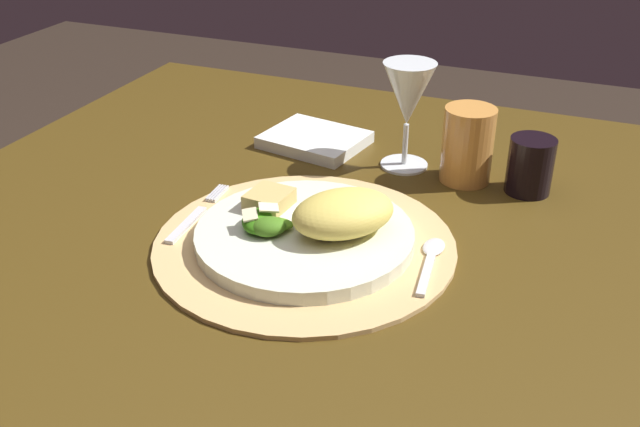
% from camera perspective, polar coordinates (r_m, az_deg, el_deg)
% --- Properties ---
extents(dining_table, '(1.14, 1.08, 0.72)m').
position_cam_1_polar(dining_table, '(1.01, 0.05, -9.03)').
color(dining_table, '#463310').
rests_on(dining_table, ground).
extents(placemat, '(0.37, 0.37, 0.01)m').
position_cam_1_polar(placemat, '(0.90, -1.21, -2.39)').
color(placemat, tan).
rests_on(placemat, dining_table).
extents(dinner_plate, '(0.27, 0.27, 0.02)m').
position_cam_1_polar(dinner_plate, '(0.89, -1.22, -1.74)').
color(dinner_plate, silver).
rests_on(dinner_plate, placemat).
extents(pasta_serving, '(0.15, 0.16, 0.05)m').
position_cam_1_polar(pasta_serving, '(0.87, 1.83, 0.02)').
color(pasta_serving, '#E5CC5A').
rests_on(pasta_serving, dinner_plate).
extents(salad_greens, '(0.08, 0.07, 0.03)m').
position_cam_1_polar(salad_greens, '(0.88, -4.43, -0.77)').
color(salad_greens, '#307110').
rests_on(salad_greens, dinner_plate).
extents(bread_piece, '(0.05, 0.06, 0.02)m').
position_cam_1_polar(bread_piece, '(0.93, -4.05, 1.07)').
color(bread_piece, tan).
rests_on(bread_piece, dinner_plate).
extents(fork, '(0.02, 0.16, 0.00)m').
position_cam_1_polar(fork, '(0.96, -9.73, -0.15)').
color(fork, silver).
rests_on(fork, placemat).
extents(spoon, '(0.03, 0.13, 0.01)m').
position_cam_1_polar(spoon, '(0.87, 8.71, -3.29)').
color(spoon, silver).
rests_on(spoon, placemat).
extents(napkin, '(0.17, 0.15, 0.02)m').
position_cam_1_polar(napkin, '(1.17, -0.42, 5.80)').
color(napkin, white).
rests_on(napkin, dining_table).
extents(wine_glass, '(0.08, 0.08, 0.16)m').
position_cam_1_polar(wine_glass, '(1.07, 6.92, 9.04)').
color(wine_glass, silver).
rests_on(wine_glass, dining_table).
extents(amber_tumbler, '(0.07, 0.07, 0.11)m').
position_cam_1_polar(amber_tumbler, '(1.06, 11.49, 5.28)').
color(amber_tumbler, '#D0893E').
rests_on(amber_tumbler, dining_table).
extents(dark_tumbler, '(0.06, 0.06, 0.08)m').
position_cam_1_polar(dark_tumbler, '(1.05, 16.14, 3.63)').
color(dark_tumbler, black).
rests_on(dark_tumbler, dining_table).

